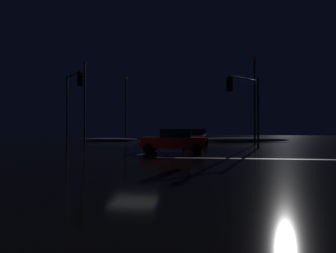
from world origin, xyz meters
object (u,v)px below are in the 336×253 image
object	(u,v)px
traffic_signal_ne	(246,98)
sedan_green	(200,134)
streetlamp_right_near	(255,93)
traffic_signal_nw	(72,96)
streetlamp_left_near	(85,96)
streetlamp_left_far	(126,104)
sedan_red_crossing	(174,140)
sedan_black	(198,135)
sedan_white	(195,138)
sedan_orange	(199,136)

from	to	relation	value
traffic_signal_ne	sedan_green	bearing A→B (deg)	100.46
sedan_green	streetlamp_right_near	size ratio (longest dim) A/B	0.48
sedan_green	traffic_signal_nw	world-z (taller)	traffic_signal_nw
streetlamp_left_near	traffic_signal_ne	bearing A→B (deg)	-21.36
streetlamp_left_far	traffic_signal_nw	bearing A→B (deg)	-85.71
traffic_signal_nw	streetlamp_right_near	size ratio (longest dim) A/B	0.72
sedan_red_crossing	traffic_signal_ne	size ratio (longest dim) A/B	0.75
traffic_signal_ne	streetlamp_left_far	xyz separation A→B (m)	(-16.19, 22.33, 1.86)
traffic_signal_nw	streetlamp_left_far	xyz separation A→B (m)	(-1.66, 22.16, 1.43)
sedan_red_crossing	streetlamp_left_far	distance (m)	28.75
sedan_green	streetlamp_right_near	distance (m)	15.73
traffic_signal_nw	streetlamp_left_near	bearing A→B (deg)	105.11
sedan_green	streetlamp_left_near	xyz separation A→B (m)	(-12.43, -14.03, 4.41)
sedan_black	sedan_red_crossing	distance (m)	18.91
sedan_red_crossing	streetlamp_left_near	world-z (taller)	streetlamp_left_near
streetlamp_left_far	streetlamp_right_near	world-z (taller)	streetlamp_left_far
sedan_white	traffic_signal_nw	xyz separation A→B (m)	(-10.44, -2.68, 3.62)
sedan_green	streetlamp_left_near	distance (m)	19.26
streetlamp_left_near	streetlamp_left_far	bearing A→B (deg)	90.00
sedan_white	sedan_green	xyz separation A→B (m)	(0.33, 17.52, 0.00)
sedan_green	sedan_white	bearing A→B (deg)	-91.07
streetlamp_left_far	streetlamp_left_near	size ratio (longest dim) A/B	1.14
sedan_green	sedan_red_crossing	distance (m)	24.21
traffic_signal_ne	streetlamp_right_near	size ratio (longest dim) A/B	0.65
streetlamp_right_near	streetlamp_left_near	bearing A→B (deg)	180.00
sedan_white	sedan_black	xyz separation A→B (m)	(0.08, 12.23, 0.00)
streetlamp_left_far	sedan_white	bearing A→B (deg)	-58.16
sedan_orange	streetlamp_left_far	xyz separation A→B (m)	(-12.34, 13.39, 5.05)
sedan_black	sedan_red_crossing	world-z (taller)	same
traffic_signal_ne	streetlamp_right_near	distance (m)	6.70
sedan_white	sedan_red_crossing	size ratio (longest dim) A/B	1.00
sedan_black	streetlamp_left_near	world-z (taller)	streetlamp_left_near
sedan_orange	streetlamp_right_near	bearing A→B (deg)	-24.67
traffic_signal_ne	streetlamp_left_near	size ratio (longest dim) A/B	0.64
sedan_orange	streetlamp_left_far	distance (m)	18.90
sedan_green	sedan_black	bearing A→B (deg)	-92.62
sedan_orange	traffic_signal_nw	world-z (taller)	traffic_signal_nw
sedan_orange	streetlamp_left_near	world-z (taller)	streetlamp_left_near
sedan_white	traffic_signal_ne	bearing A→B (deg)	-34.83
streetlamp_left_near	sedan_orange	bearing A→B (deg)	11.93
sedan_white	sedan_black	distance (m)	12.23
sedan_green	sedan_orange	bearing A→B (deg)	-90.44
sedan_white	sedan_green	world-z (taller)	same
traffic_signal_ne	traffic_signal_nw	world-z (taller)	traffic_signal_nw
sedan_white	sedan_orange	size ratio (longest dim) A/B	1.00
streetlamp_right_near	streetlamp_left_near	world-z (taller)	streetlamp_left_near
sedan_orange	sedan_black	size ratio (longest dim) A/B	1.00
traffic_signal_ne	sedan_black	bearing A→B (deg)	104.87
sedan_green	traffic_signal_ne	xyz separation A→B (m)	(3.76, -20.36, 3.19)
sedan_red_crossing	streetlamp_left_near	size ratio (longest dim) A/B	0.48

